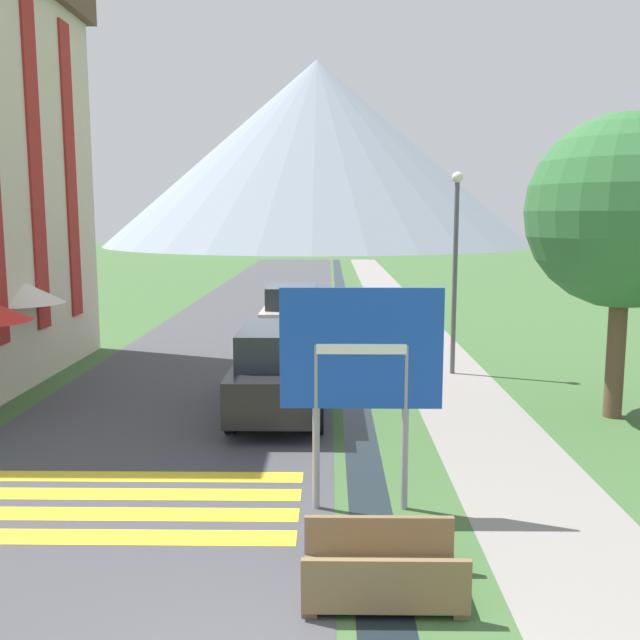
# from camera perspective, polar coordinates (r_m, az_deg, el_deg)

# --- Properties ---
(ground_plane) EXTENTS (160.00, 160.00, 0.00)m
(ground_plane) POSITION_cam_1_polar(r_m,az_deg,el_deg) (25.50, -0.63, -0.71)
(ground_plane) COLOR #3D6033
(road) EXTENTS (6.40, 60.00, 0.01)m
(road) POSITION_cam_1_polar(r_m,az_deg,el_deg) (35.54, -4.26, 1.86)
(road) COLOR #424247
(road) RESTS_ON ground_plane
(footpath) EXTENTS (2.20, 60.00, 0.01)m
(footpath) POSITION_cam_1_polar(r_m,az_deg,el_deg) (35.53, 5.59, 1.84)
(footpath) COLOR gray
(footpath) RESTS_ON ground_plane
(drainage_channel) EXTENTS (0.60, 60.00, 0.00)m
(drainage_channel) POSITION_cam_1_polar(r_m,az_deg,el_deg) (35.41, 1.72, 1.85)
(drainage_channel) COLOR black
(drainage_channel) RESTS_ON ground_plane
(crosswalk_marking) EXTENTS (5.44, 2.54, 0.01)m
(crosswalk_marking) POSITION_cam_1_polar(r_m,az_deg,el_deg) (10.80, -16.63, -13.90)
(crosswalk_marking) COLOR yellow
(crosswalk_marking) RESTS_ON ground_plane
(mountain_distant) EXTENTS (56.96, 56.96, 24.49)m
(mountain_distant) POSITION_cam_1_polar(r_m,az_deg,el_deg) (98.85, -0.25, 13.17)
(mountain_distant) COLOR gray
(mountain_distant) RESTS_ON ground_plane
(road_sign) EXTENTS (2.20, 0.11, 3.09)m
(road_sign) POSITION_cam_1_polar(r_m,az_deg,el_deg) (9.63, 3.31, -3.60)
(road_sign) COLOR gray
(road_sign) RESTS_ON ground_plane
(footbridge) EXTENTS (1.70, 1.10, 0.65)m
(footbridge) POSITION_cam_1_polar(r_m,az_deg,el_deg) (8.14, 4.98, -19.58)
(footbridge) COLOR brown
(footbridge) RESTS_ON ground_plane
(parked_car_near) EXTENTS (1.84, 4.49, 1.82)m
(parked_car_near) POSITION_cam_1_polar(r_m,az_deg,el_deg) (14.57, -3.29, -4.02)
(parked_car_near) COLOR black
(parked_car_near) RESTS_ON ground_plane
(parked_car_far) EXTENTS (1.92, 4.00, 1.82)m
(parked_car_far) POSITION_cam_1_polar(r_m,az_deg,el_deg) (22.86, -2.22, 0.52)
(parked_car_far) COLOR silver
(parked_car_far) RESTS_ON ground_plane
(cafe_umbrella_rear_white) EXTENTS (2.05, 2.05, 2.56)m
(cafe_umbrella_rear_white) POSITION_cam_1_polar(r_m,az_deg,el_deg) (17.88, -22.96, 2.10)
(cafe_umbrella_rear_white) COLOR #B7B2A8
(cafe_umbrella_rear_white) RESTS_ON ground_plane
(streetlamp) EXTENTS (0.28, 0.28, 5.10)m
(streetlamp) POSITION_cam_1_polar(r_m,az_deg,el_deg) (18.29, 10.78, 5.09)
(streetlamp) COLOR #515156
(streetlamp) RESTS_ON ground_plane
(tree_by_path) EXTENTS (3.79, 3.79, 6.01)m
(tree_by_path) POSITION_cam_1_polar(r_m,az_deg,el_deg) (15.17, 23.18, 7.94)
(tree_by_path) COLOR brown
(tree_by_path) RESTS_ON ground_plane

